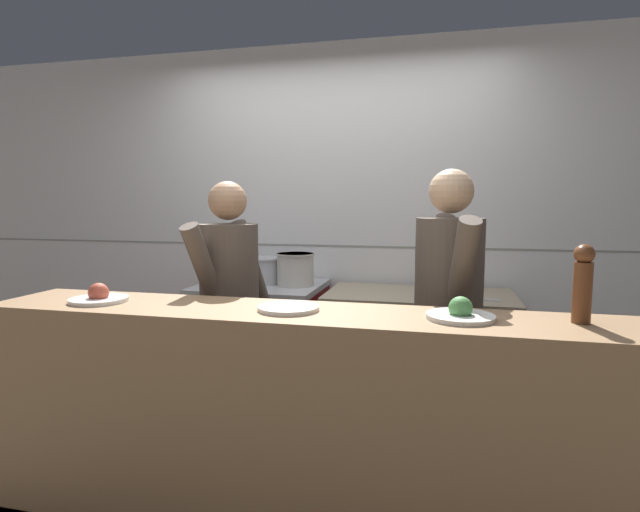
% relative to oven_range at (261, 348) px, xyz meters
% --- Properties ---
extents(ground_plane, '(14.00, 14.00, 0.00)m').
position_rel_oven_range_xyz_m(ground_plane, '(0.45, -1.08, -0.45)').
color(ground_plane, '#7F705B').
extents(wall_back_tiled, '(8.00, 0.06, 2.60)m').
position_rel_oven_range_xyz_m(wall_back_tiled, '(0.45, 0.40, 0.85)').
color(wall_back_tiled, white).
rests_on(wall_back_tiled, ground_plane).
extents(oven_range, '(0.83, 0.71, 0.91)m').
position_rel_oven_range_xyz_m(oven_range, '(0.00, 0.00, 0.00)').
color(oven_range, maroon).
rests_on(oven_range, ground_plane).
extents(prep_counter, '(1.18, 0.65, 0.89)m').
position_rel_oven_range_xyz_m(prep_counter, '(1.08, -0.00, -0.01)').
color(prep_counter, gray).
rests_on(prep_counter, ground_plane).
extents(pass_counter, '(2.76, 0.45, 1.02)m').
position_rel_oven_range_xyz_m(pass_counter, '(0.64, -1.26, 0.05)').
color(pass_counter, '#93704C').
rests_on(pass_counter, ground_plane).
extents(stock_pot, '(0.26, 0.26, 0.17)m').
position_rel_oven_range_xyz_m(stock_pot, '(-0.26, 0.02, 0.54)').
color(stock_pot, beige).
rests_on(stock_pot, oven_range).
extents(sauce_pot, '(0.26, 0.26, 0.18)m').
position_rel_oven_range_xyz_m(sauce_pot, '(0.01, 0.04, 0.55)').
color(sauce_pot, '#B7BABF').
rests_on(sauce_pot, oven_range).
extents(braising_pot, '(0.26, 0.26, 0.22)m').
position_rel_oven_range_xyz_m(braising_pot, '(0.25, 0.00, 0.57)').
color(braising_pot, beige).
rests_on(braising_pot, oven_range).
extents(chefs_knife, '(0.38, 0.10, 0.02)m').
position_rel_oven_range_xyz_m(chefs_knife, '(1.32, -0.11, 0.44)').
color(chefs_knife, '#B7BABF').
rests_on(chefs_knife, prep_counter).
extents(plated_dish_main, '(0.26, 0.26, 0.09)m').
position_rel_oven_range_xyz_m(plated_dish_main, '(-0.30, -1.28, 0.59)').
color(plated_dish_main, white).
rests_on(plated_dish_main, pass_counter).
extents(plated_dish_appetiser, '(0.26, 0.26, 0.02)m').
position_rel_oven_range_xyz_m(plated_dish_appetiser, '(0.59, -1.25, 0.57)').
color(plated_dish_appetiser, white).
rests_on(plated_dish_appetiser, pass_counter).
extents(plated_dish_dessert, '(0.26, 0.26, 0.09)m').
position_rel_oven_range_xyz_m(plated_dish_dessert, '(1.28, -1.25, 0.59)').
color(plated_dish_dessert, white).
rests_on(plated_dish_dessert, pass_counter).
extents(pepper_mill, '(0.07, 0.07, 0.29)m').
position_rel_oven_range_xyz_m(pepper_mill, '(1.71, -1.21, 0.72)').
color(pepper_mill, brown).
rests_on(pepper_mill, pass_counter).
extents(chef_head_cook, '(0.40, 0.69, 1.58)m').
position_rel_oven_range_xyz_m(chef_head_cook, '(0.07, -0.69, 0.42)').
color(chef_head_cook, black).
rests_on(chef_head_cook, ground_plane).
extents(chef_sous, '(0.40, 0.71, 1.63)m').
position_rel_oven_range_xyz_m(chef_sous, '(1.24, -0.69, 0.45)').
color(chef_sous, black).
rests_on(chef_sous, ground_plane).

